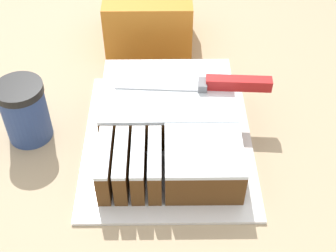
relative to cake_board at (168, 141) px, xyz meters
The scene contains 6 objects.
countertop 0.46m from the cake_board, 77.40° to the left, with size 1.40×1.10×0.90m.
cake_board is the anchor object (origin of this frame).
cake 0.04m from the cake_board, 52.03° to the left, with size 0.24×0.30×0.07m.
knife 0.15m from the cake_board, 31.57° to the left, with size 0.29×0.04×0.02m.
coffee_cup 0.27m from the cake_board, behind, with size 0.09×0.09×0.12m.
storage_box 0.34m from the cake_board, 96.96° to the left, with size 0.19×0.19×0.14m.
Camera 1 is at (-0.02, -0.66, 1.54)m, focal length 50.00 mm.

